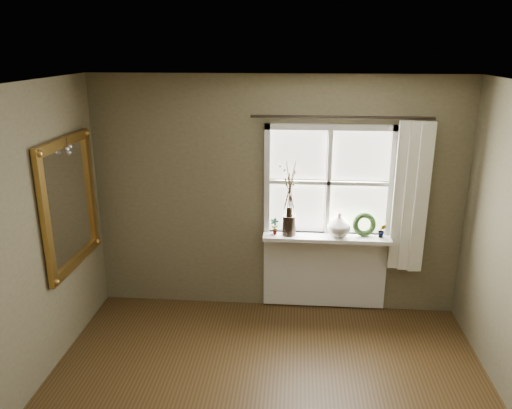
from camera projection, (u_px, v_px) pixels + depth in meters
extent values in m
plane|color=silver|center=(262.00, 95.00, 2.87)|extent=(4.50, 4.50, 0.00)
cube|color=brown|center=(277.00, 196.00, 5.45)|extent=(4.00, 0.10, 2.60)
cube|color=silver|center=(326.00, 235.00, 5.45)|extent=(1.36, 0.06, 0.06)
cube|color=silver|center=(331.00, 127.00, 5.09)|extent=(1.36, 0.06, 0.06)
cube|color=silver|center=(267.00, 182.00, 5.32)|extent=(0.06, 0.06, 1.24)
cube|color=silver|center=(391.00, 184.00, 5.22)|extent=(0.06, 0.06, 1.24)
cube|color=silver|center=(328.00, 183.00, 5.27)|extent=(1.24, 0.05, 0.04)
cube|color=silver|center=(328.00, 183.00, 5.27)|extent=(0.04, 0.05, 1.12)
cube|color=white|center=(298.00, 154.00, 5.23)|extent=(0.59, 0.01, 0.53)
cube|color=white|center=(361.00, 156.00, 5.18)|extent=(0.59, 0.01, 0.53)
cube|color=white|center=(297.00, 208.00, 5.41)|extent=(0.59, 0.01, 0.53)
cube|color=white|center=(357.00, 209.00, 5.36)|extent=(0.59, 0.01, 0.53)
cube|color=silver|center=(326.00, 237.00, 5.36)|extent=(1.36, 0.26, 0.04)
cube|color=silver|center=(324.00, 270.00, 5.59)|extent=(1.36, 0.04, 0.88)
cylinder|color=black|center=(289.00, 225.00, 5.35)|extent=(0.17, 0.17, 0.22)
imported|color=beige|center=(339.00, 225.00, 5.30)|extent=(0.31, 0.31, 0.26)
torus|color=#2E4B21|center=(364.00, 227.00, 5.33)|extent=(0.28, 0.17, 0.27)
imported|color=#2E4B21|center=(275.00, 226.00, 5.37)|extent=(0.11, 0.08, 0.18)
imported|color=#2E4B21|center=(382.00, 231.00, 5.28)|extent=(0.09, 0.08, 0.15)
cube|color=silver|center=(410.00, 198.00, 5.16)|extent=(0.36, 0.12, 1.59)
cylinder|color=black|center=(342.00, 117.00, 5.00)|extent=(1.84, 0.03, 0.03)
cube|color=white|center=(69.00, 203.00, 4.80)|extent=(0.02, 0.89, 1.10)
cube|color=olive|center=(63.00, 142.00, 4.62)|extent=(0.05, 1.08, 0.09)
cube|color=olive|center=(77.00, 260.00, 4.99)|extent=(0.05, 1.08, 0.09)
cube|color=olive|center=(45.00, 221.00, 4.34)|extent=(0.05, 0.09, 1.10)
cube|color=olive|center=(90.00, 189.00, 5.27)|extent=(0.05, 0.09, 1.10)
sphere|color=silver|center=(67.00, 149.00, 4.60)|extent=(0.04, 0.04, 0.04)
sphere|color=silver|center=(69.00, 152.00, 4.65)|extent=(0.04, 0.04, 0.04)
sphere|color=silver|center=(70.00, 147.00, 4.66)|extent=(0.04, 0.04, 0.04)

